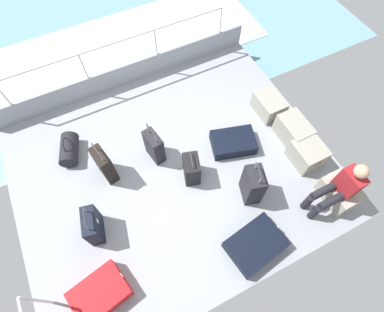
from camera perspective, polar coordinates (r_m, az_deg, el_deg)
ground_plane at (r=5.17m, az=-3.61°, el=-2.37°), size 4.40×5.20×0.06m
gunwale_port at (r=6.22m, az=-12.46°, el=14.98°), size 0.06×5.20×0.45m
railing_port at (r=5.85m, az=-13.54°, el=18.73°), size 0.04×4.20×1.02m
sea_wake at (r=7.65m, az=-15.50°, el=18.72°), size 12.00×12.00×0.01m
cargo_crate_0 at (r=5.82m, az=14.38°, el=9.38°), size 0.60×0.42×0.35m
cargo_crate_1 at (r=5.57m, az=18.69°, el=4.67°), size 0.64×0.41×0.41m
cargo_crate_2 at (r=5.40m, az=21.09°, el=0.44°), size 0.55×0.47×0.40m
cargo_crate_3 at (r=5.28m, az=26.18°, el=-6.18°), size 0.61×0.43×0.38m
passenger_seated at (r=4.87m, az=26.38°, el=-5.41°), size 0.34×0.66×1.08m
suitcase_0 at (r=4.98m, az=-16.30°, el=-1.62°), size 0.43×0.26×0.83m
suitcase_1 at (r=4.84m, az=-0.09°, el=-2.48°), size 0.42×0.34×0.60m
suitcase_2 at (r=5.30m, az=7.84°, el=2.58°), size 0.70×0.86×0.22m
suitcase_3 at (r=4.71m, az=-18.30°, el=-12.47°), size 0.47×0.28×0.69m
suitcase_4 at (r=5.02m, az=-7.19°, el=1.79°), size 0.40×0.25×0.83m
suitcase_5 at (r=4.64m, az=-17.09°, el=-23.77°), size 0.67×0.82×0.26m
suitcase_6 at (r=4.69m, az=11.99°, el=-16.16°), size 0.70×0.88×0.21m
suitcase_7 at (r=4.72m, az=11.45°, el=-5.39°), size 0.44×0.36×0.86m
duffel_bag at (r=5.54m, az=-22.34°, el=1.17°), size 0.62×0.46×0.44m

